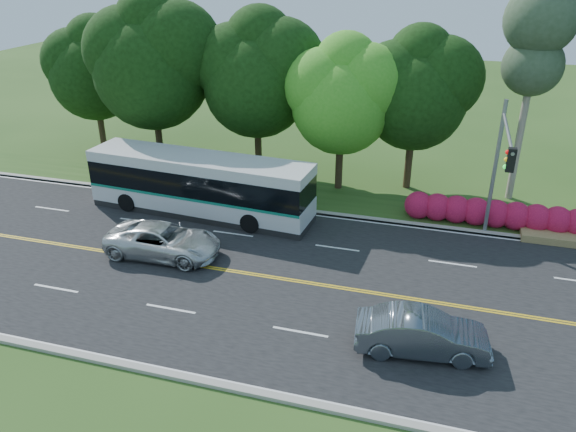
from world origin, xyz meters
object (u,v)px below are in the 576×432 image
(transit_bus, at_px, (200,186))
(sedan, at_px, (422,333))
(traffic_signal, at_px, (500,160))
(suv, at_px, (163,241))

(transit_bus, bearing_deg, sedan, -30.49)
(traffic_signal, xyz_separation_m, suv, (-14.84, -4.90, -3.88))
(traffic_signal, distance_m, sedan, 9.91)
(suv, bearing_deg, sedan, -109.00)
(suv, bearing_deg, transit_bus, 1.63)
(transit_bus, height_order, suv, transit_bus)
(traffic_signal, distance_m, suv, 16.11)
(sedan, bearing_deg, traffic_signal, -23.09)
(transit_bus, xyz_separation_m, suv, (0.28, -4.94, -0.86))
(transit_bus, relative_size, suv, 2.30)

